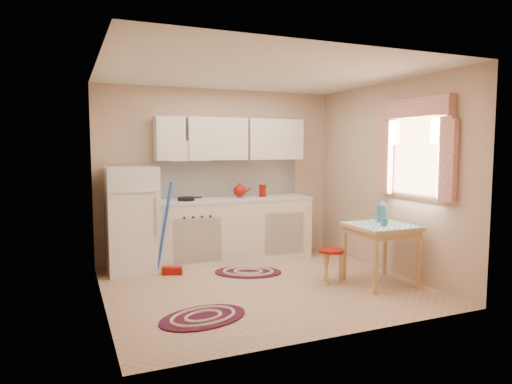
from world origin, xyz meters
TOP-DOWN VIEW (x-y plane):
  - room_shell at (0.16, 0.24)m, footprint 3.64×3.60m
  - fridge at (-1.33, 1.25)m, footprint 0.65×0.60m
  - broom at (-0.89, 0.90)m, footprint 0.30×0.22m
  - base_cabinets at (0.11, 1.30)m, footprint 2.25×0.60m
  - countertop at (0.11, 1.30)m, footprint 2.27×0.62m
  - frying_pan at (-0.60, 1.25)m, footprint 0.30×0.30m
  - red_kettle at (0.20, 1.30)m, footprint 0.24×0.23m
  - red_canister at (0.57, 1.30)m, footprint 0.11×0.11m
  - table at (1.35, -0.47)m, footprint 0.72×0.72m
  - stool at (0.81, -0.22)m, footprint 0.33×0.33m
  - coffee_pot at (1.44, -0.35)m, footprint 0.16×0.14m
  - mug at (1.31, -0.57)m, footprint 0.08×0.08m
  - rug_center at (0.06, 0.60)m, footprint 1.05×0.91m
  - rug_left at (-0.95, -0.73)m, footprint 1.01×0.80m

SIDE VIEW (x-z plane):
  - rug_center at x=0.06m, z-range 0.00..0.02m
  - rug_left at x=-0.95m, z-range 0.00..0.02m
  - stool at x=0.81m, z-range 0.00..0.42m
  - table at x=1.35m, z-range 0.00..0.72m
  - base_cabinets at x=0.11m, z-range 0.00..0.88m
  - broom at x=-0.89m, z-range 0.00..1.20m
  - fridge at x=-1.33m, z-range 0.00..1.40m
  - mug at x=1.31m, z-range 0.72..0.82m
  - coffee_pot at x=1.44m, z-range 0.72..1.02m
  - countertop at x=0.11m, z-range 0.88..0.92m
  - frying_pan at x=-0.60m, z-range 0.92..0.97m
  - red_canister at x=0.57m, z-range 0.92..1.08m
  - red_kettle at x=0.20m, z-range 0.92..1.12m
  - room_shell at x=0.16m, z-range 0.34..2.86m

